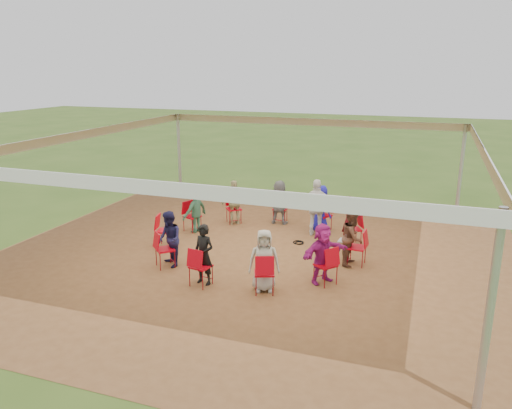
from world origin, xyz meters
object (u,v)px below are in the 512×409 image
(chair_2, at_px, (323,215))
(chair_10, at_px, (326,265))
(chair_3, at_px, (280,209))
(person_seated_3, at_px, (279,202))
(chair_0, at_px, (357,248))
(chair_8, at_px, (201,267))
(person_seated_8, at_px, (264,260))
(chair_5, at_px, (192,217))
(chair_9, at_px, (264,273))
(person_seated_1, at_px, (349,221))
(person_seated_4, at_px, (235,202))
(laptop, at_px, (346,238))
(chair_4, at_px, (234,209))
(cable_coil, at_px, (299,243))
(chair_1, at_px, (353,229))
(chair_7, at_px, (165,250))
(person_seated_7, at_px, (204,255))
(standing_person, at_px, (317,208))
(person_seated_9, at_px, (322,253))
(person_seated_6, at_px, (169,239))
(person_seated_2, at_px, (321,208))
(chair_6, at_px, (165,231))
(person_seated_0, at_px, (353,238))
(person_seated_5, at_px, (195,209))

(chair_2, distance_m, chair_10, 3.88)
(chair_3, relative_size, person_seated_3, 0.65)
(chair_0, height_order, chair_8, same)
(person_seated_3, height_order, person_seated_8, same)
(chair_5, height_order, chair_9, same)
(chair_2, height_order, person_seated_1, person_seated_1)
(person_seated_4, xyz_separation_m, laptop, (3.78, -2.07, -0.04))
(chair_0, relative_size, chair_4, 1.00)
(chair_2, distance_m, cable_coil, 1.50)
(chair_1, distance_m, cable_coil, 1.52)
(chair_4, bearing_deg, chair_8, 65.45)
(chair_7, relative_size, laptop, 2.55)
(laptop, bearing_deg, person_seated_7, 132.57)
(chair_4, height_order, standing_person, standing_person)
(chair_1, xyz_separation_m, chair_7, (-4.03, -3.10, 0.00))
(chair_5, relative_size, person_seated_4, 0.65)
(chair_9, bearing_deg, chair_5, 114.55)
(chair_2, relative_size, person_seated_1, 0.65)
(person_seated_9, bearing_deg, person_seated_6, 130.91)
(person_seated_3, height_order, person_seated_4, same)
(chair_7, bearing_deg, chair_4, 130.91)
(person_seated_9, distance_m, standing_person, 3.29)
(person_seated_7, bearing_deg, laptop, 50.76)
(chair_1, bearing_deg, person_seated_2, 21.02)
(chair_6, xyz_separation_m, chair_8, (1.99, -1.94, 0.00))
(person_seated_1, bearing_deg, chair_2, 11.70)
(chair_5, bearing_deg, person_seated_0, 97.98)
(chair_4, xyz_separation_m, chair_10, (3.64, -3.54, 0.00))
(chair_3, height_order, person_seated_3, person_seated_3)
(chair_9, height_order, laptop, chair_9)
(person_seated_5, xyz_separation_m, person_seated_7, (1.82, -3.22, 0.00))
(chair_3, bearing_deg, person_seated_5, 34.86)
(chair_6, bearing_deg, chair_8, 32.73)
(chair_5, relative_size, chair_10, 1.00)
(chair_0, distance_m, person_seated_1, 1.44)
(chair_7, xyz_separation_m, person_seated_5, (-0.51, 2.66, 0.24))
(chair_5, distance_m, person_seated_0, 4.97)
(chair_4, bearing_deg, chair_5, 16.36)
(chair_3, distance_m, person_seated_3, 0.27)
(chair_2, xyz_separation_m, chair_7, (-2.99, -4.11, 0.00))
(chair_1, relative_size, chair_10, 1.00)
(person_seated_3, relative_size, person_seated_9, 1.00)
(person_seated_3, bearing_deg, chair_8, 81.62)
(chair_6, height_order, person_seated_8, person_seated_8)
(person_seated_2, relative_size, laptop, 3.91)
(chair_8, height_order, chair_10, same)
(chair_5, distance_m, chair_6, 1.45)
(chair_0, bearing_deg, chair_1, 16.36)
(standing_person, distance_m, laptop, 2.20)
(chair_8, bearing_deg, chair_4, 114.55)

